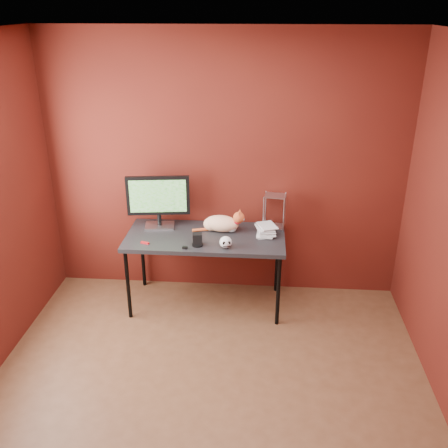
# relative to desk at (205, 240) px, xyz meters

# --- Properties ---
(room) EXTENTS (3.52, 3.52, 2.61)m
(room) POSITION_rel_desk_xyz_m (0.15, -1.37, 0.75)
(room) COLOR #52301C
(room) RESTS_ON ground
(desk) EXTENTS (1.50, 0.70, 0.75)m
(desk) POSITION_rel_desk_xyz_m (0.00, 0.00, 0.00)
(desk) COLOR black
(desk) RESTS_ON ground
(monitor) EXTENTS (0.60, 0.23, 0.52)m
(monitor) POSITION_rel_desk_xyz_m (-0.47, 0.16, 0.34)
(monitor) COLOR #AFAFB4
(monitor) RESTS_ON desk
(cat) EXTENTS (0.50, 0.23, 0.23)m
(cat) POSITION_rel_desk_xyz_m (0.15, 0.12, 0.13)
(cat) COLOR orange
(cat) RESTS_ON desk
(skull_mug) EXTENTS (0.11, 0.12, 0.11)m
(skull_mug) POSITION_rel_desk_xyz_m (0.21, -0.24, 0.11)
(skull_mug) COLOR white
(skull_mug) RESTS_ON desk
(speaker) EXTENTS (0.10, 0.10, 0.12)m
(speaker) POSITION_rel_desk_xyz_m (-0.05, -0.21, 0.10)
(speaker) COLOR black
(speaker) RESTS_ON desk
(book_stack) EXTENTS (0.22, 0.25, 1.04)m
(book_stack) POSITION_rel_desk_xyz_m (0.50, 0.07, 0.57)
(book_stack) COLOR beige
(book_stack) RESTS_ON desk
(wire_rack) EXTENTS (0.21, 0.18, 0.34)m
(wire_rack) POSITION_rel_desk_xyz_m (0.65, 0.25, 0.22)
(wire_rack) COLOR #AFAFB4
(wire_rack) RESTS_ON desk
(pocket_knife) EXTENTS (0.08, 0.05, 0.02)m
(pocket_knife) POSITION_rel_desk_xyz_m (-0.53, -0.22, 0.06)
(pocket_knife) COLOR #AD0D13
(pocket_knife) RESTS_ON desk
(black_gadget) EXTENTS (0.05, 0.04, 0.02)m
(black_gadget) POSITION_rel_desk_xyz_m (-0.15, -0.29, 0.06)
(black_gadget) COLOR black
(black_gadget) RESTS_ON desk
(washer) EXTENTS (0.05, 0.05, 0.00)m
(washer) POSITION_rel_desk_xyz_m (-0.06, -0.16, 0.05)
(washer) COLOR #AFAFB4
(washer) RESTS_ON desk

